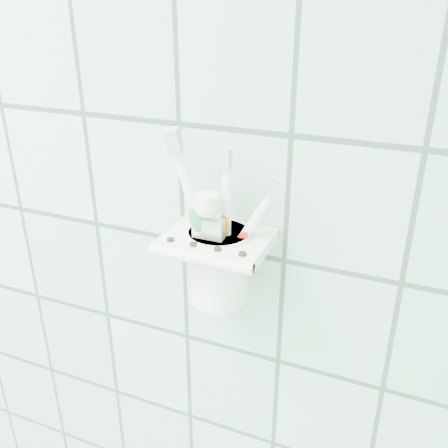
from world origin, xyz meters
name	(u,v)px	position (x,y,z in m)	size (l,w,h in m)	color
holder_bracket	(218,242)	(0.64, 1.15, 1.29)	(0.13, 0.10, 0.04)	white
cup	(219,263)	(0.64, 1.16, 1.25)	(0.08, 0.08, 0.10)	white
toothbrush_pink	(218,216)	(0.65, 1.14, 1.32)	(0.05, 0.04, 0.22)	white
toothbrush_blue	(225,228)	(0.66, 1.15, 1.31)	(0.01, 0.02, 0.19)	white
toothbrush_orange	(208,226)	(0.63, 1.15, 1.30)	(0.08, 0.02, 0.18)	white
toothpaste_tube	(209,238)	(0.64, 1.14, 1.29)	(0.04, 0.03, 0.15)	silver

